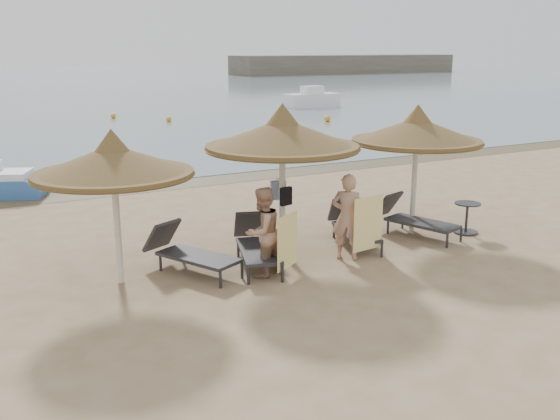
% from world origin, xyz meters
% --- Properties ---
extents(ground, '(160.00, 160.00, 0.00)m').
position_xyz_m(ground, '(0.00, 0.00, 0.00)').
color(ground, tan).
rests_on(ground, ground).
extents(wet_sand_strip, '(200.00, 1.60, 0.01)m').
position_xyz_m(wet_sand_strip, '(0.00, 9.40, 0.00)').
color(wet_sand_strip, brown).
rests_on(wet_sand_strip, ground).
extents(palapa_left, '(2.92, 2.92, 2.90)m').
position_xyz_m(palapa_left, '(-3.40, 1.53, 2.31)').
color(palapa_left, beige).
rests_on(palapa_left, ground).
extents(palapa_center, '(3.23, 3.23, 3.20)m').
position_xyz_m(palapa_center, '(0.09, 1.60, 2.55)').
color(palapa_center, beige).
rests_on(palapa_center, ground).
extents(palapa_right, '(3.05, 3.05, 3.03)m').
position_xyz_m(palapa_right, '(3.64, 1.61, 2.41)').
color(palapa_right, beige).
rests_on(palapa_right, ground).
extents(lounger_far_left, '(1.52, 2.17, 0.93)m').
position_xyz_m(lounger_far_left, '(-2.08, 1.52, 0.42)').
color(lounger_far_left, '#2B2B31').
rests_on(lounger_far_left, ground).
extents(lounger_near_left, '(1.33, 2.25, 0.96)m').
position_xyz_m(lounger_near_left, '(-0.68, 1.30, 0.43)').
color(lounger_near_left, '#2B2B31').
rests_on(lounger_near_left, ground).
extents(lounger_near_right, '(1.25, 2.14, 0.91)m').
position_xyz_m(lounger_near_right, '(1.84, 1.51, 0.41)').
color(lounger_near_right, '#2B2B31').
rests_on(lounger_near_right, ground).
extents(lounger_far_right, '(1.28, 2.18, 0.93)m').
position_xyz_m(lounger_far_right, '(3.41, 1.35, 0.42)').
color(lounger_far_right, '#2B2B31').
rests_on(lounger_far_right, ground).
extents(side_table, '(0.61, 0.61, 0.74)m').
position_xyz_m(side_table, '(4.66, 0.85, 0.35)').
color(side_table, '#2B2B31').
rests_on(side_table, ground).
extents(person_left, '(1.09, 0.91, 2.03)m').
position_xyz_m(person_left, '(-0.88, 0.61, 1.01)').
color(person_left, tan).
rests_on(person_left, ground).
extents(person_right, '(1.14, 1.12, 2.11)m').
position_xyz_m(person_right, '(1.09, 0.64, 1.05)').
color(person_right, tan).
rests_on(person_right, ground).
extents(towel_left, '(0.66, 0.41, 1.06)m').
position_xyz_m(towel_left, '(-0.53, 0.26, 0.73)').
color(towel_left, yellow).
rests_on(towel_left, ground).
extents(towel_right, '(0.81, 0.14, 1.14)m').
position_xyz_m(towel_right, '(1.44, 0.39, 0.78)').
color(towel_right, yellow).
rests_on(towel_right, ground).
extents(bag_patterned, '(0.34, 0.18, 0.41)m').
position_xyz_m(bag_patterned, '(0.09, 1.78, 1.35)').
color(bag_patterned, silver).
rests_on(bag_patterned, ground).
extents(bag_dark, '(0.28, 0.14, 0.38)m').
position_xyz_m(bag_dark, '(0.09, 1.44, 1.29)').
color(bag_dark, black).
rests_on(bag_dark, ground).
extents(pedal_boat, '(2.54, 2.06, 1.03)m').
position_xyz_m(pedal_boat, '(-4.62, 10.18, 0.38)').
color(pedal_boat, '#3161AC').
rests_on(pedal_boat, ground).
extents(buoy_mid, '(0.33, 0.33, 0.33)m').
position_xyz_m(buoy_mid, '(3.31, 29.49, 0.16)').
color(buoy_mid, gold).
rests_on(buoy_mid, ground).
extents(buoy_right, '(0.39, 0.39, 0.39)m').
position_xyz_m(buoy_right, '(14.02, 21.65, 0.20)').
color(buoy_right, gold).
rests_on(buoy_right, ground).
extents(buoy_extra, '(0.32, 0.32, 0.32)m').
position_xyz_m(buoy_extra, '(5.76, 26.11, 0.16)').
color(buoy_extra, gold).
rests_on(buoy_extra, ground).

